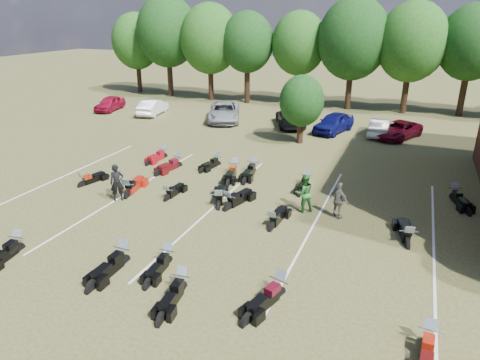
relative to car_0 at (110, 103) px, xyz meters
The scene contains 34 objects.
ground 29.41m from the car_0, 41.23° to the right, with size 160.00×160.00×0.00m, color brown.
car_0 is the anchor object (origin of this frame).
car_1 4.91m from the car_0, ahead, with size 1.51×4.33×1.43m, color silver.
car_2 12.15m from the car_0, ahead, with size 2.62×5.69×1.58m, color gray.
car_3 18.07m from the car_0, ahead, with size 2.15×5.30×1.54m, color black.
car_4 21.83m from the car_0, ahead, with size 1.83×4.55×1.55m, color #0B0C50.
car_5 25.36m from the car_0, ahead, with size 1.42×4.08×1.34m, color #B0B0AB.
car_6 26.70m from the car_0, ahead, with size 2.11×4.58×1.27m, color #5F051A.
person_black 22.58m from the car_0, 50.84° to the right, with size 0.70×0.46×1.91m, color black.
person_green 27.81m from the car_0, 33.07° to the right, with size 0.92×0.72×1.90m, color #256425.
person_grey 29.29m from the car_0, 31.51° to the right, with size 1.04×0.43×1.77m, color #605C52.
motorcycle_1 26.90m from the car_0, 59.49° to the right, with size 0.73×2.28×1.27m, color black, non-canonical shape.
motorcycle_2 29.32m from the car_0, 47.78° to the right, with size 0.68×2.12×1.18m, color black, non-canonical shape.
motorcycle_3 28.79m from the car_0, 50.95° to the right, with size 0.79×2.47×1.37m, color black, non-canonical shape.
motorcycle_4 31.20m from the car_0, 47.54° to the right, with size 0.73×2.28×1.27m, color black, non-canonical shape.
motorcycle_5 32.75m from the car_0, 42.29° to the right, with size 0.76×2.38×1.32m, color black, non-canonical shape.
motorcycle_6 36.69m from the car_0, 38.09° to the right, with size 0.69×2.16×1.21m, color #400A09, non-canonical shape.
motorcycle_7 22.28m from the car_0, 49.64° to the right, with size 0.80×2.52×1.41m, color #9D180B, non-canonical shape.
motorcycle_8 20.15m from the car_0, 56.11° to the right, with size 0.67×2.12×1.18m, color black, non-canonical shape.
motorcycle_9 25.78m from the car_0, 39.45° to the right, with size 0.80×2.51×1.40m, color black, non-canonical shape.
motorcycle_10 23.40m from the car_0, 44.95° to the right, with size 0.65×2.05×1.14m, color black, non-canonical shape.
motorcycle_11 25.37m from the car_0, 40.21° to the right, with size 0.79×2.49×1.39m, color black, non-canonical shape.
motorcycle_12 28.53m from the car_0, 37.91° to the right, with size 0.73×2.28×1.27m, color black, non-canonical shape.
motorcycle_13 32.73m from the car_0, 30.87° to the right, with size 0.76×2.38×1.33m, color black, non-canonical shape.
motorcycle_14 18.81m from the car_0, 39.48° to the right, with size 0.77×2.41×1.34m, color #42090C, non-canonical shape.
motorcycle_15 16.64m from the car_0, 40.08° to the right, with size 0.71×2.23×1.24m, color maroon, non-canonical shape.
motorcycle_16 19.83m from the car_0, 32.84° to the right, with size 0.67×2.12×1.18m, color black, non-canonical shape.
motorcycle_17 21.74m from the car_0, 32.89° to the right, with size 0.80×2.51×1.40m, color black, non-canonical shape.
motorcycle_18 22.21m from the car_0, 30.11° to the right, with size 0.79×2.49×1.39m, color black, non-canonical shape.
motorcycle_19 25.53m from the car_0, 27.70° to the right, with size 0.68×2.15×1.20m, color black, non-canonical shape.
motorcycle_20 32.02m from the car_0, 19.99° to the right, with size 0.75×2.34×1.30m, color black, non-canonical shape.
tree_line 23.87m from the car_0, 24.49° to the left, with size 56.00×6.00×9.79m.
young_tree_midfield 20.63m from the car_0, 10.92° to the right, with size 3.20×3.20×4.70m.
parking_lines 25.18m from the car_0, 40.59° to the right, with size 20.10×14.00×0.01m.
Camera 1 is at (5.47, -14.25, 8.92)m, focal length 32.00 mm.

